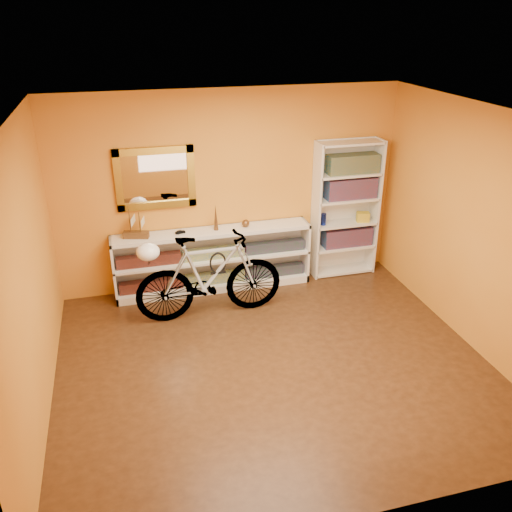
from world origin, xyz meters
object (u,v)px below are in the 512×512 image
object	(u,v)px
console_unit	(213,260)
bicycle	(210,276)
helmet	(148,252)
bookcase	(346,210)

from	to	relation	value
console_unit	bicycle	bearing A→B (deg)	-104.29
console_unit	helmet	xyz separation A→B (m)	(-0.87, -0.68, 0.52)
helmet	bicycle	bearing A→B (deg)	1.19
bicycle	helmet	distance (m)	0.81
bicycle	helmet	xyz separation A→B (m)	(-0.70, -0.01, 0.41)
bookcase	bicycle	size ratio (longest dim) A/B	1.04
bookcase	bicycle	distance (m)	2.19
console_unit	bookcase	distance (m)	1.94
bookcase	console_unit	bearing A→B (deg)	-179.23
console_unit	bicycle	world-z (taller)	bicycle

